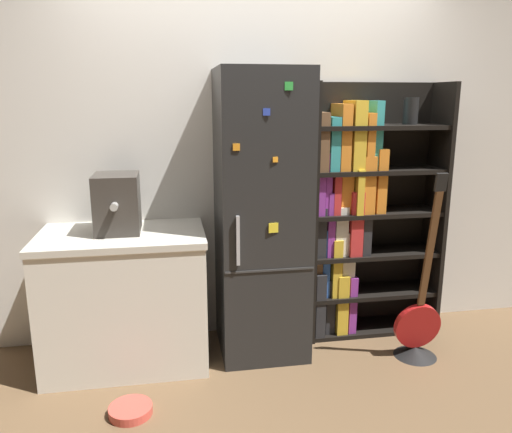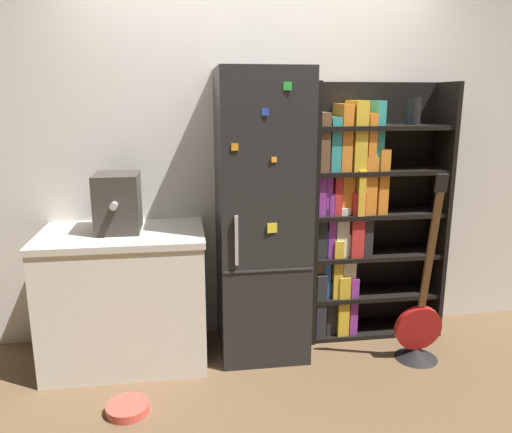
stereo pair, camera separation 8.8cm
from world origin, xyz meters
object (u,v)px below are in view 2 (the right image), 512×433
at_px(bookshelf, 356,216).
at_px(guitar, 418,334).
at_px(pet_bowl, 128,407).
at_px(refrigerator, 261,216).
at_px(espresso_machine, 118,202).

height_order(bookshelf, guitar, bookshelf).
bearing_deg(guitar, bookshelf, 121.84).
height_order(guitar, pet_bowl, guitar).
xyz_separation_m(refrigerator, pet_bowl, (-0.84, -0.63, -0.90)).
height_order(bookshelf, pet_bowl, bookshelf).
bearing_deg(refrigerator, espresso_machine, 179.43).
bearing_deg(espresso_machine, bookshelf, 5.20).
relative_size(bookshelf, guitar, 1.42).
relative_size(refrigerator, guitar, 1.48).
bearing_deg(guitar, espresso_machine, 170.34).
relative_size(refrigerator, pet_bowl, 7.86).
bearing_deg(refrigerator, pet_bowl, -143.19).
relative_size(refrigerator, espresso_machine, 4.99).
distance_m(bookshelf, guitar, 0.88).
bearing_deg(espresso_machine, pet_bowl, -84.29).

